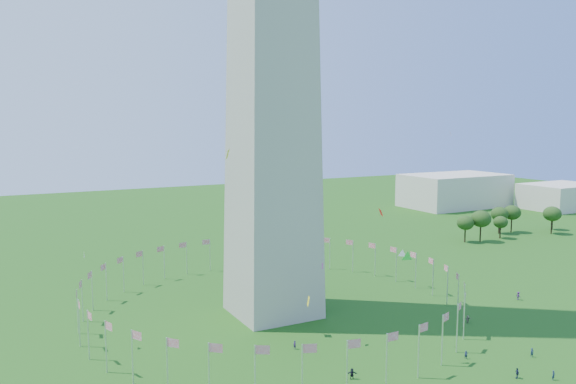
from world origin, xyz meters
name	(u,v)px	position (x,y,z in m)	size (l,w,h in m)	color
flag_ring	(273,293)	(0.00, 50.00, 4.50)	(80.24, 80.24, 9.00)	silver
gov_building_east_a	(454,190)	(150.00, 150.00, 8.00)	(50.00, 30.00, 16.00)	beige
gov_building_east_b	(561,196)	(190.00, 120.00, 6.00)	(35.00, 25.00, 12.00)	beige
crowd	(467,384)	(10.96, 3.86, 0.87)	(100.23, 66.24, 1.96)	#301B51
kites_aloft	(390,241)	(9.40, 21.86, 20.49)	(117.50, 70.34, 36.71)	green
tree_line_east	(509,223)	(113.84, 85.16, 4.91)	(52.85, 15.91, 10.83)	#2A511B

